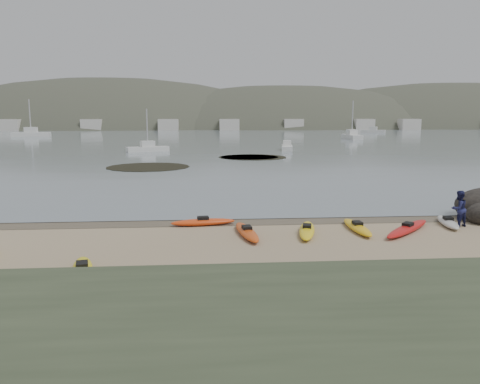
{
  "coord_description": "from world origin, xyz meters",
  "views": [
    {
      "loc": [
        -1.87,
        -24.3,
        5.53
      ],
      "look_at": [
        0.0,
        0.0,
        1.5
      ],
      "focal_mm": 35.0,
      "sensor_mm": 36.0,
      "label": 1
    }
  ],
  "objects": [
    {
      "name": "kayaks",
      "position": [
        1.19,
        -3.85,
        0.17
      ],
      "size": [
        22.24,
        9.26,
        0.34
      ],
      "color": "yellow",
      "rests_on": "ground"
    },
    {
      "name": "wet_sand",
      "position": [
        0.0,
        -0.3,
        0.0
      ],
      "size": [
        60.0,
        60.0,
        0.0
      ],
      "primitive_type": "plane",
      "color": "brown",
      "rests_on": "ground"
    },
    {
      "name": "moored_boats",
      "position": [
        1.09,
        87.37,
        0.56
      ],
      "size": [
        104.88,
        75.64,
        1.29
      ],
      "color": "silver",
      "rests_on": "ground"
    },
    {
      "name": "kelp_mats",
      "position": [
        -0.06,
        32.71,
        0.03
      ],
      "size": [
        21.14,
        19.39,
        0.04
      ],
      "color": "black",
      "rests_on": "water"
    },
    {
      "name": "person_east",
      "position": [
        10.76,
        -2.38,
        0.91
      ],
      "size": [
        1.06,
        0.94,
        1.83
      ],
      "primitive_type": "imported",
      "rotation": [
        0.0,
        0.0,
        3.47
      ],
      "color": "#1B1F51",
      "rests_on": "ground"
    },
    {
      "name": "far_town",
      "position": [
        6.0,
        145.0,
        2.0
      ],
      "size": [
        199.0,
        5.0,
        4.0
      ],
      "color": "beige",
      "rests_on": "ground"
    },
    {
      "name": "ground",
      "position": [
        0.0,
        0.0,
        0.0
      ],
      "size": [
        600.0,
        600.0,
        0.0
      ],
      "primitive_type": "plane",
      "color": "tan",
      "rests_on": "ground"
    },
    {
      "name": "far_hills",
      "position": [
        39.38,
        193.97,
        -15.93
      ],
      "size": [
        550.0,
        135.0,
        80.0
      ],
      "color": "#384235",
      "rests_on": "ground"
    },
    {
      "name": "water",
      "position": [
        0.0,
        300.0,
        0.01
      ],
      "size": [
        1200.0,
        1200.0,
        0.0
      ],
      "primitive_type": "plane",
      "color": "slate",
      "rests_on": "ground"
    }
  ]
}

